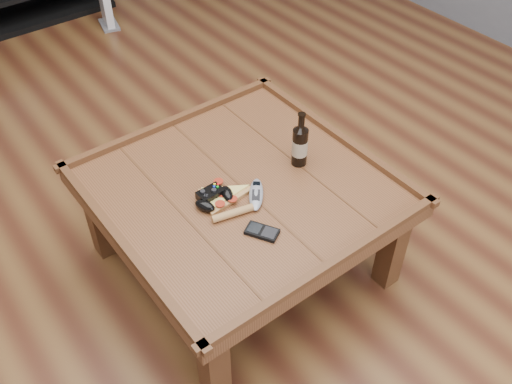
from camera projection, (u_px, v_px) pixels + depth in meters
ground at (242, 264)px, 2.41m from camera, size 6.00×6.00×0.00m
coffee_table at (241, 197)px, 2.15m from camera, size 1.03×1.03×0.48m
beer_bottle at (300, 144)px, 2.14m from camera, size 0.06×0.06×0.23m
game_controller at (214, 197)px, 2.03m from camera, size 0.17×0.11×0.04m
pizza_slice at (223, 199)px, 2.04m from camera, size 0.22×0.30×0.03m
smartphone at (262, 232)px, 1.93m from camera, size 0.11×0.13×0.02m
remote_control at (256, 194)px, 2.05m from camera, size 0.15×0.16×0.02m
game_console at (106, 10)px, 3.89m from camera, size 0.15×0.22×0.25m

